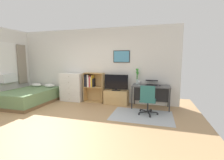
% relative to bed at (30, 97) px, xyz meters
% --- Properties ---
extents(ground_plane, '(7.20, 7.20, 0.00)m').
position_rel_bed_xyz_m(ground_plane, '(2.07, -1.39, -0.25)').
color(ground_plane, tan).
extents(wall_back_with_posters, '(6.12, 0.09, 2.70)m').
position_rel_bed_xyz_m(wall_back_with_posters, '(2.07, 1.04, 1.10)').
color(wall_back_with_posters, silver).
rests_on(wall_back_with_posters, ground_plane).
extents(area_rug, '(1.70, 1.20, 0.01)m').
position_rel_bed_xyz_m(area_rug, '(3.99, -0.15, -0.25)').
color(area_rug, '#B2B7BC').
rests_on(area_rug, ground_plane).
extents(bed, '(1.45, 1.98, 0.62)m').
position_rel_bed_xyz_m(bed, '(0.00, 0.00, 0.00)').
color(bed, brown).
rests_on(bed, ground_plane).
extents(dresser, '(0.85, 0.46, 1.06)m').
position_rel_bed_xyz_m(dresser, '(1.27, 0.77, 0.28)').
color(dresser, white).
rests_on(dresser, ground_plane).
extents(bookshelf, '(0.74, 0.30, 1.09)m').
position_rel_bed_xyz_m(bookshelf, '(2.07, 0.83, 0.39)').
color(bookshelf, tan).
rests_on(bookshelf, ground_plane).
extents(tv_stand, '(0.83, 0.41, 0.49)m').
position_rel_bed_xyz_m(tv_stand, '(3.01, 0.78, -0.01)').
color(tv_stand, tan).
rests_on(tv_stand, ground_plane).
extents(television, '(0.84, 0.16, 0.56)m').
position_rel_bed_xyz_m(television, '(3.01, 0.76, 0.52)').
color(television, black).
rests_on(television, tv_stand).
extents(desk, '(1.19, 0.64, 0.74)m').
position_rel_bed_xyz_m(desk, '(4.19, 0.74, 0.36)').
color(desk, '#4C4C4F').
rests_on(desk, ground_plane).
extents(office_chair, '(0.56, 0.58, 0.86)m').
position_rel_bed_xyz_m(office_chair, '(4.14, -0.05, 0.21)').
color(office_chair, '#232326').
rests_on(office_chair, ground_plane).
extents(laptop, '(0.40, 0.43, 0.17)m').
position_rel_bed_xyz_m(laptop, '(4.21, 0.78, 0.56)').
color(laptop, '#333338').
rests_on(laptop, desk).
extents(computer_mouse, '(0.06, 0.10, 0.03)m').
position_rel_bed_xyz_m(computer_mouse, '(4.46, 0.63, 0.50)').
color(computer_mouse, '#262628').
rests_on(computer_mouse, desk).
extents(bamboo_vase, '(0.10, 0.10, 0.53)m').
position_rel_bed_xyz_m(bamboo_vase, '(3.72, 0.89, 0.76)').
color(bamboo_vase, silver).
rests_on(bamboo_vase, desk).
extents(wine_glass, '(0.07, 0.07, 0.18)m').
position_rel_bed_xyz_m(wine_glass, '(3.82, 0.58, 0.62)').
color(wine_glass, silver).
rests_on(wine_glass, desk).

